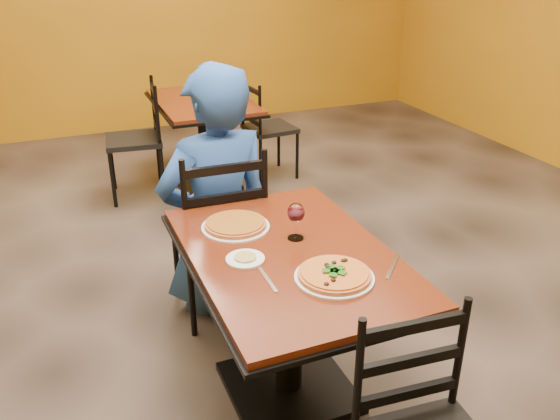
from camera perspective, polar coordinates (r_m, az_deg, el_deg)
name	(u,v)px	position (r m, az deg, el deg)	size (l,w,h in m)	color
floor	(253,331)	(3.23, -2.71, -11.76)	(7.00, 8.00, 0.01)	black
table_main	(289,291)	(2.53, 0.94, -7.95)	(0.83, 1.23, 0.75)	#5F240F
table_second	(204,123)	(4.91, -7.48, 8.45)	(0.76, 1.12, 0.75)	#5F240F
chair_main_far	(218,230)	(3.18, -6.16, -1.93)	(0.45, 0.45, 1.00)	black
chair_second_left	(134,141)	(4.82, -14.21, 6.62)	(0.43, 0.43, 0.95)	black
chair_second_right	(270,129)	(5.11, -1.00, 7.98)	(0.39, 0.39, 0.87)	black
diner	(216,192)	(3.15, -6.29, 1.80)	(0.67, 0.44, 1.40)	#1B4398
plate_main	(334,277)	(2.25, 5.36, -6.62)	(0.31, 0.31, 0.01)	white
pizza_main	(334,274)	(2.25, 5.38, -6.28)	(0.28, 0.28, 0.02)	#9A0B0B
plate_far	(236,227)	(2.63, -4.39, -1.67)	(0.31, 0.31, 0.01)	white
pizza_far	(235,224)	(2.62, -4.40, -1.36)	(0.28, 0.28, 0.02)	#AF8121
side_plate	(245,259)	(2.37, -3.44, -4.84)	(0.16, 0.16, 0.01)	white
dip	(245,257)	(2.37, -3.44, -4.65)	(0.09, 0.09, 0.01)	tan
wine_glass	(296,220)	(2.50, 1.58, -0.97)	(0.08, 0.08, 0.18)	white
fork	(268,279)	(2.24, -1.23, -6.84)	(0.01, 0.19, 0.00)	silver
knife	(393,266)	(2.37, 11.06, -5.40)	(0.01, 0.21, 0.00)	silver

